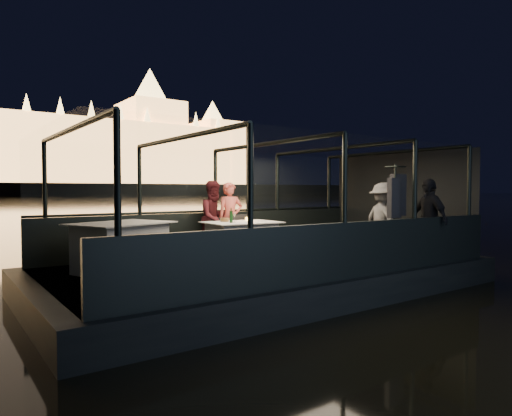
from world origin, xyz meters
TOP-DOWN VIEW (x-y plane):
  - boat_hull at (0.00, 0.00)m, footprint 8.60×4.40m
  - boat_deck at (0.00, 0.00)m, footprint 8.00×4.00m
  - gunwale_port at (0.00, 2.00)m, footprint 8.00×0.08m
  - gunwale_starboard at (0.00, -2.00)m, footprint 8.00×0.08m
  - cabin_glass_port at (0.00, 2.00)m, footprint 8.00×0.02m
  - cabin_glass_starboard at (0.00, -2.00)m, footprint 8.00×0.02m
  - cabin_roof_glass at (0.00, 0.00)m, footprint 8.00×4.00m
  - end_wall_fore at (-4.00, 0.00)m, footprint 0.02×4.00m
  - end_wall_aft at (4.00, 0.00)m, footprint 0.02×4.00m
  - canopy_ribs at (0.00, 0.00)m, footprint 8.00×4.00m
  - dining_table_central at (-0.17, 0.66)m, footprint 1.52×1.14m
  - dining_table_aft at (-2.63, 0.72)m, footprint 1.93×1.69m
  - chair_port_left at (-0.26, 1.22)m, footprint 0.41×0.41m
  - chair_port_right at (0.18, 1.14)m, footprint 0.43×0.43m
  - coat_stand at (1.77, -1.60)m, footprint 0.64×0.58m
  - person_woman_coral at (0.15, 1.60)m, footprint 0.64×0.50m
  - person_man_maroon at (-0.26, 1.59)m, footprint 0.81×0.65m
  - passenger_stripe at (2.23, -0.96)m, footprint 0.78×1.12m
  - passenger_dark at (2.67, -1.71)m, footprint 0.64×1.04m
  - wine_bottle at (-0.49, 0.56)m, footprint 0.08×0.08m
  - bread_basket at (-0.43, 0.90)m, footprint 0.20×0.20m
  - amber_candle at (0.07, 0.85)m, footprint 0.07×0.07m
  - plate_near at (0.33, 0.61)m, footprint 0.25×0.25m
  - plate_far at (-0.31, 0.98)m, footprint 0.31×0.31m
  - wine_glass_white at (-0.39, 0.60)m, footprint 0.06×0.06m
  - wine_glass_red at (0.27, 1.01)m, footprint 0.07×0.07m
  - wine_glass_empty at (0.07, 0.63)m, footprint 0.07×0.07m

SIDE VIEW (x-z plane):
  - boat_hull at x=0.00m, z-range -0.50..0.50m
  - boat_deck at x=0.00m, z-range 0.46..0.50m
  - dining_table_central at x=-0.17m, z-range 0.50..1.27m
  - dining_table_aft at x=-2.63m, z-range 0.46..1.31m
  - gunwale_port at x=0.00m, z-range 0.50..1.40m
  - gunwale_starboard at x=0.00m, z-range 0.50..1.40m
  - chair_port_left at x=-0.26m, z-range 0.55..1.35m
  - chair_port_right at x=0.18m, z-range 0.52..1.38m
  - person_woman_coral at x=0.15m, z-range 0.46..2.04m
  - person_man_maroon at x=-0.26m, z-range 0.44..2.06m
  - plate_near at x=0.33m, z-range 1.27..1.28m
  - plate_far at x=-0.31m, z-range 1.27..1.28m
  - bread_basket at x=-0.43m, z-range 1.27..1.34m
  - amber_candle at x=0.07m, z-range 1.27..1.34m
  - passenger_stripe at x=2.23m, z-range 0.57..2.13m
  - passenger_dark at x=2.67m, z-range 0.53..2.17m
  - wine_glass_white at x=-0.39m, z-range 1.27..1.45m
  - wine_glass_red at x=0.27m, z-range 1.26..1.46m
  - wine_glass_empty at x=0.07m, z-range 1.27..1.45m
  - coat_stand at x=1.77m, z-range 0.45..2.35m
  - wine_bottle at x=-0.49m, z-range 1.27..1.56m
  - end_wall_fore at x=-4.00m, z-range 0.50..2.80m
  - end_wall_aft at x=4.00m, z-range 0.50..2.80m
  - canopy_ribs at x=0.00m, z-range 0.50..2.80m
  - cabin_glass_port at x=0.00m, z-range 1.40..2.80m
  - cabin_glass_starboard at x=0.00m, z-range 1.40..2.80m
  - cabin_roof_glass at x=0.00m, z-range 2.79..2.81m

